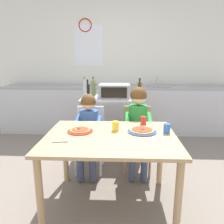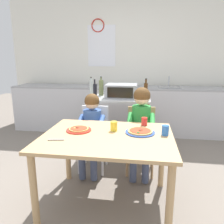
% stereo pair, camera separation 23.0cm
% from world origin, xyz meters
% --- Properties ---
extents(ground_plane, '(10.62, 10.62, 0.00)m').
position_xyz_m(ground_plane, '(0.00, 1.06, 0.00)').
color(ground_plane, slate).
extents(back_wall_tiled, '(4.94, 0.14, 2.70)m').
position_xyz_m(back_wall_tiled, '(-0.00, 2.71, 1.35)').
color(back_wall_tiled, white).
rests_on(back_wall_tiled, ground).
extents(kitchen_counter, '(4.44, 0.60, 1.08)m').
position_xyz_m(kitchen_counter, '(0.00, 2.30, 0.44)').
color(kitchen_counter, silver).
rests_on(kitchen_counter, ground).
extents(kitchen_island_cart, '(0.90, 0.59, 0.86)m').
position_xyz_m(kitchen_island_cart, '(-0.04, 1.28, 0.57)').
color(kitchen_island_cart, '#B7BABF').
rests_on(kitchen_island_cart, ground).
extents(toaster_oven, '(0.45, 0.37, 0.19)m').
position_xyz_m(toaster_oven, '(-0.01, 1.30, 0.95)').
color(toaster_oven, '#999BA0').
rests_on(toaster_oven, kitchen_island_cart).
extents(bottle_dark_olive_oil, '(0.05, 0.05, 0.30)m').
position_xyz_m(bottle_dark_olive_oil, '(0.34, 1.11, 0.98)').
color(bottle_dark_olive_oil, '#4C2D14').
rests_on(bottle_dark_olive_oil, kitchen_island_cart).
extents(bottle_squat_spirits, '(0.06, 0.06, 0.26)m').
position_xyz_m(bottle_squat_spirits, '(-0.40, 1.25, 0.96)').
color(bottle_squat_spirits, black).
rests_on(bottle_squat_spirits, kitchen_island_cart).
extents(bottle_clear_vinegar, '(0.05, 0.05, 0.31)m').
position_xyz_m(bottle_clear_vinegar, '(-0.41, 1.10, 0.99)').
color(bottle_clear_vinegar, '#ADB7B2').
rests_on(bottle_clear_vinegar, kitchen_island_cart).
extents(bottle_tall_green_wine, '(0.07, 0.07, 0.29)m').
position_xyz_m(bottle_tall_green_wine, '(-0.34, 1.44, 0.98)').
color(bottle_tall_green_wine, olive).
rests_on(bottle_tall_green_wine, kitchen_island_cart).
extents(dining_table, '(1.21, 0.94, 0.72)m').
position_xyz_m(dining_table, '(0.00, 0.00, 0.63)').
color(dining_table, tan).
rests_on(dining_table, ground).
extents(dining_chair_left, '(0.36, 0.36, 0.81)m').
position_xyz_m(dining_chair_left, '(-0.30, 0.73, 0.48)').
color(dining_chair_left, silver).
rests_on(dining_chair_left, ground).
extents(dining_chair_right, '(0.36, 0.36, 0.81)m').
position_xyz_m(dining_chair_right, '(0.30, 0.76, 0.48)').
color(dining_chair_right, tan).
rests_on(dining_chair_right, ground).
extents(child_in_blue_striped_shirt, '(0.32, 0.42, 0.98)m').
position_xyz_m(child_in_blue_striped_shirt, '(-0.30, 0.60, 0.64)').
color(child_in_blue_striped_shirt, '#424C6B').
rests_on(child_in_blue_striped_shirt, ground).
extents(child_in_green_shirt, '(0.32, 0.42, 1.07)m').
position_xyz_m(child_in_green_shirt, '(0.30, 0.64, 0.70)').
color(child_in_green_shirt, '#424C6B').
rests_on(child_in_green_shirt, ground).
extents(pizza_plate_red_rimmed, '(0.25, 0.25, 0.03)m').
position_xyz_m(pizza_plate_red_rimmed, '(-0.30, 0.09, 0.74)').
color(pizza_plate_red_rimmed, red).
rests_on(pizza_plate_red_rimmed, dining_table).
extents(pizza_plate_blue_rimmed, '(0.28, 0.28, 0.03)m').
position_xyz_m(pizza_plate_blue_rimmed, '(0.30, 0.11, 0.74)').
color(pizza_plate_blue_rimmed, '#3356B7').
rests_on(pizza_plate_blue_rimmed, dining_table).
extents(drinking_cup_yellow, '(0.07, 0.07, 0.10)m').
position_xyz_m(drinking_cup_yellow, '(0.04, 0.14, 0.77)').
color(drinking_cup_yellow, yellow).
rests_on(drinking_cup_yellow, dining_table).
extents(drinking_cup_red, '(0.06, 0.06, 0.09)m').
position_xyz_m(drinking_cup_red, '(0.34, 0.37, 0.77)').
color(drinking_cup_red, red).
rests_on(drinking_cup_red, dining_table).
extents(drinking_cup_blue, '(0.07, 0.07, 0.09)m').
position_xyz_m(drinking_cup_blue, '(0.53, 0.08, 0.77)').
color(drinking_cup_blue, blue).
rests_on(drinking_cup_blue, dining_table).
extents(serving_spoon, '(0.14, 0.04, 0.01)m').
position_xyz_m(serving_spoon, '(-0.42, -0.19, 0.73)').
color(serving_spoon, '#B7BABF').
rests_on(serving_spoon, dining_table).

